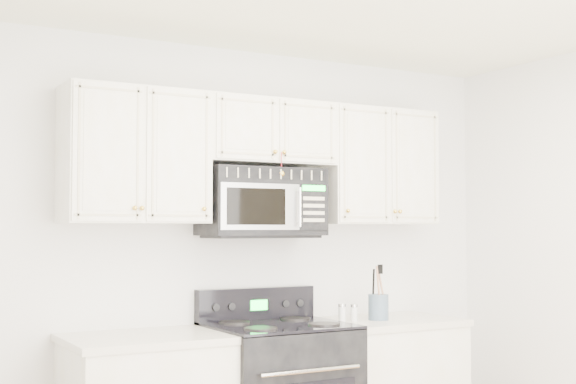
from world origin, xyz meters
TOP-DOWN VIEW (x-y plane):
  - room at (0.00, 0.00)m, footprint 3.51×3.51m
  - upper_cabinets at (0.00, 1.58)m, footprint 2.44×0.37m
  - microwave at (-0.03, 1.56)m, footprint 0.73×0.41m
  - utensil_crock at (0.71, 1.40)m, footprint 0.13×0.13m
  - shaker_salt at (0.45, 1.42)m, footprint 0.05×0.05m
  - shaker_pepper at (0.53, 1.42)m, footprint 0.04×0.04m

SIDE VIEW (x-z plane):
  - shaker_pepper at x=0.53m, z-range 0.92..1.02m
  - shaker_salt at x=0.45m, z-range 0.92..1.03m
  - utensil_crock at x=0.71m, z-range 0.84..1.17m
  - room at x=0.00m, z-range 0.00..2.60m
  - microwave at x=-0.03m, z-range 1.45..1.85m
  - upper_cabinets at x=0.00m, z-range 1.56..2.31m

